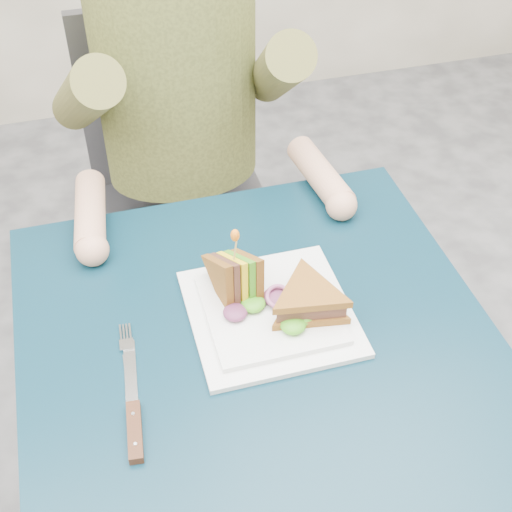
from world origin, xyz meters
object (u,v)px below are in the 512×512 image
object	(u,v)px
diner	(176,53)
knife	(134,420)
sandwich_flat	(308,300)
sandwich_upright	(236,278)
chair	(179,171)
fork	(129,370)
plate	(270,312)
table	(258,368)

from	to	relation	value
diner	knife	size ratio (longest dim) A/B	3.36
diner	sandwich_flat	bearing A→B (deg)	-81.98
knife	sandwich_upright	bearing A→B (deg)	43.77
chair	fork	xyz separation A→B (m)	(-0.21, -0.75, 0.19)
fork	sandwich_flat	bearing A→B (deg)	5.38
plate	table	bearing A→B (deg)	-127.93
table	fork	xyz separation A→B (m)	(-0.21, -0.01, 0.08)
sandwich_upright	knife	bearing A→B (deg)	-136.23
diner	sandwich_upright	xyz separation A→B (m)	(-0.01, -0.54, -0.13)
sandwich_upright	chair	bearing A→B (deg)	88.79
table	sandwich_upright	xyz separation A→B (m)	(-0.01, 0.08, 0.13)
diner	plate	world-z (taller)	diner
diner	plate	size ratio (longest dim) A/B	2.87
sandwich_upright	fork	distance (m)	0.22
plate	sandwich_flat	world-z (taller)	sandwich_flat
fork	sandwich_upright	bearing A→B (deg)	26.77
sandwich_upright	knife	size ratio (longest dim) A/B	0.64
fork	knife	bearing A→B (deg)	-93.93
chair	sandwich_flat	world-z (taller)	chair
chair	plate	distance (m)	0.73
chair	sandwich_flat	xyz separation A→B (m)	(0.09, -0.72, 0.23)
knife	sandwich_flat	bearing A→B (deg)	22.08
table	sandwich_upright	bearing A→B (deg)	99.22
chair	sandwich_upright	size ratio (longest dim) A/B	6.55
fork	knife	world-z (taller)	knife
table	knife	size ratio (longest dim) A/B	3.38
table	sandwich_flat	world-z (taller)	sandwich_flat
table	knife	xyz separation A→B (m)	(-0.21, -0.11, 0.09)
plate	fork	bearing A→B (deg)	-167.54
fork	chair	bearing A→B (deg)	74.54
sandwich_flat	fork	size ratio (longest dim) A/B	0.92
table	knife	distance (m)	0.25
diner	plate	xyz separation A→B (m)	(0.03, -0.58, -0.18)
diner	sandwich_upright	world-z (taller)	diner
chair	knife	bearing A→B (deg)	-104.22
sandwich_flat	plate	bearing A→B (deg)	155.56
diner	sandwich_flat	distance (m)	0.63
chair	sandwich_flat	bearing A→B (deg)	-83.21
diner	knife	distance (m)	0.78
table	fork	bearing A→B (deg)	-176.43
sandwich_flat	chair	bearing A→B (deg)	96.79
sandwich_flat	sandwich_upright	world-z (taller)	sandwich_upright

